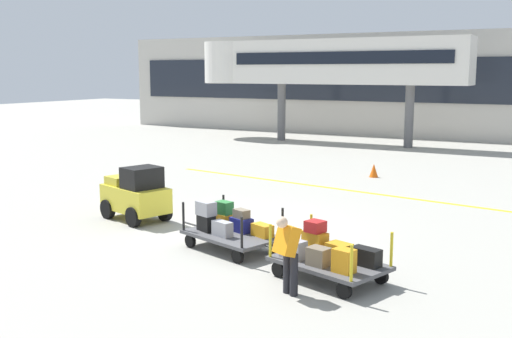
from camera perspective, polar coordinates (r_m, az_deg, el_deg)
name	(u,v)px	position (r m, az deg, el deg)	size (l,w,h in m)	color
ground_plane	(243,228)	(16.84, -1.21, -5.51)	(120.00, 120.00, 0.00)	#9E9B91
apron_lead_line	(406,198)	(21.37, 13.79, -2.63)	(20.56, 0.20, 0.01)	yellow
terminal_building	(448,85)	(40.92, 17.41, 7.44)	(47.79, 2.51, 6.73)	#BCB7AD
jet_bridge	(316,63)	(37.12, 5.64, 9.82)	(16.58, 3.00, 6.10)	silver
baggage_tug	(136,194)	(17.93, -11.11, -2.32)	(2.33, 1.75, 1.58)	gold
baggage_cart_lead	(230,228)	(14.83, -2.47, -5.46)	(3.08, 2.03, 1.13)	#4C4C4F
baggage_cart_middle	(328,256)	(12.76, 6.71, -8.03)	(3.08, 2.03, 1.10)	#4C4C4F
baggage_handler	(288,251)	(11.73, 2.97, -7.66)	(0.54, 0.55, 1.56)	black
safety_cone_near	(374,170)	(25.24, 10.91, -0.13)	(0.36, 0.36, 0.55)	#EA590F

